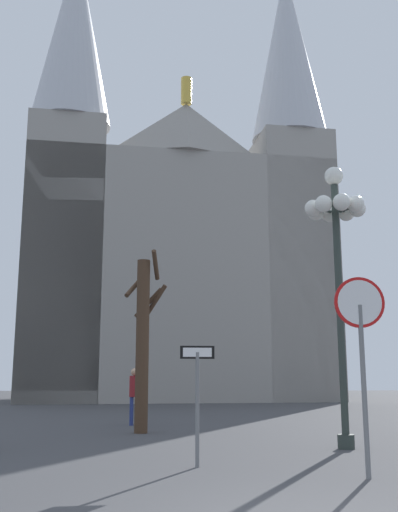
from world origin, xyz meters
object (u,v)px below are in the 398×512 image
street_lamp (337,236)px  cathedral (179,240)px  pedestrian_standing (134,390)px  bare_tree (143,339)px  stop_sign (361,334)px  one_way_arrow_sign (197,390)px

street_lamp → cathedral: bearing=97.2°
cathedral → pedestrian_standing: 21.81m
bare_tree → stop_sign: bearing=-63.6°
stop_sign → bare_tree: (-3.79, 7.63, 0.37)m
cathedral → one_way_arrow_sign: 30.01m
street_lamp → one_way_arrow_sign: bearing=-143.1°
cathedral → one_way_arrow_sign: bearing=-90.0°
pedestrian_standing → one_way_arrow_sign: bearing=-79.7°
one_way_arrow_sign → pedestrian_standing: 9.12m
one_way_arrow_sign → pedestrian_standing: size_ratio=1.15×
cathedral → bare_tree: (-1.25, -22.25, -7.94)m
stop_sign → bare_tree: bare_tree is taller
one_way_arrow_sign → bare_tree: (-1.26, 6.32, 1.26)m
cathedral → one_way_arrow_sign: size_ratio=15.36×
cathedral → one_way_arrow_sign: (0.01, -28.57, -9.20)m
street_lamp → pedestrian_standing: bearing=127.1°
cathedral → pedestrian_standing: bearing=-94.7°
cathedral → street_lamp: 26.95m
stop_sign → one_way_arrow_sign: bearing=152.7°
bare_tree → pedestrian_standing: size_ratio=2.84×
street_lamp → bare_tree: (-4.55, 3.85, -2.10)m
one_way_arrow_sign → bare_tree: bare_tree is taller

